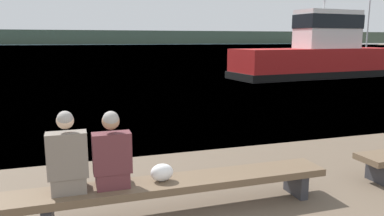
{
  "coord_description": "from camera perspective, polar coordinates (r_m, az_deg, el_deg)",
  "views": [
    {
      "loc": [
        -0.73,
        -1.8,
        2.23
      ],
      "look_at": [
        1.67,
        5.61,
        0.79
      ],
      "focal_mm": 35.0,
      "sensor_mm": 36.0,
      "label": 1
    }
  ],
  "objects": [
    {
      "name": "bench_main",
      "position": [
        4.81,
        -21.26,
        -13.11
      ],
      "size": [
        7.33,
        0.54,
        0.44
      ],
      "color": "brown",
      "rests_on": "ground"
    },
    {
      "name": "person_left",
      "position": [
        4.63,
        -18.44,
        -7.35
      ],
      "size": [
        0.46,
        0.38,
        0.99
      ],
      "color": "#70665B",
      "rests_on": "bench_main"
    },
    {
      "name": "moored_sailboat",
      "position": [
        38.32,
        25.21,
        6.79
      ],
      "size": [
        8.53,
        4.54,
        5.97
      ],
      "rotation": [
        0.0,
        0.0,
        1.83
      ],
      "color": "#333338",
      "rests_on": "water_surface"
    },
    {
      "name": "shopping_bag",
      "position": [
        4.85,
        -4.61,
        -9.76
      ],
      "size": [
        0.29,
        0.2,
        0.23
      ],
      "color": "white",
      "rests_on": "bench_main"
    },
    {
      "name": "person_right",
      "position": [
        4.65,
        -12.11,
        -7.06
      ],
      "size": [
        0.46,
        0.38,
        0.96
      ],
      "color": "#56282D",
      "rests_on": "bench_main"
    },
    {
      "name": "far_shoreline",
      "position": [
        185.95,
        -18.05,
        10.22
      ],
      "size": [
        600.0,
        12.0,
        6.39
      ],
      "primitive_type": "cube",
      "color": "#384233",
      "rests_on": "ground"
    },
    {
      "name": "water_surface",
      "position": [
        126.91,
        -17.87,
        8.93
      ],
      "size": [
        240.0,
        240.0,
        0.0
      ],
      "primitive_type": "plane",
      "color": "#5684A3",
      "rests_on": "ground"
    },
    {
      "name": "tugboat_red",
      "position": [
        23.88,
        19.0,
        7.48
      ],
      "size": [
        11.28,
        4.0,
        6.39
      ],
      "rotation": [
        0.0,
        0.0,
        1.66
      ],
      "color": "#A81919",
      "rests_on": "water_surface"
    }
  ]
}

